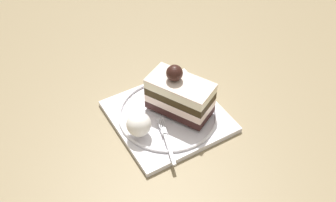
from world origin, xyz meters
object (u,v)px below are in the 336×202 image
(cake_slice, at_px, (180,95))
(whipped_cream_dollop, at_px, (139,124))
(fork, at_px, (166,139))
(dessert_plate, at_px, (168,115))

(cake_slice, relative_size, whipped_cream_dollop, 2.90)
(cake_slice, bearing_deg, whipped_cream_dollop, 85.32)
(cake_slice, relative_size, fork, 1.32)
(dessert_plate, relative_size, cake_slice, 1.83)
(dessert_plate, bearing_deg, cake_slice, -112.18)
(whipped_cream_dollop, xyz_separation_m, fork, (-0.05, -0.02, -0.02))
(whipped_cream_dollop, bearing_deg, dessert_plate, -89.14)
(dessert_plate, height_order, whipped_cream_dollop, whipped_cream_dollop)
(cake_slice, xyz_separation_m, fork, (-0.04, 0.07, -0.04))
(dessert_plate, bearing_deg, whipped_cream_dollop, 90.86)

